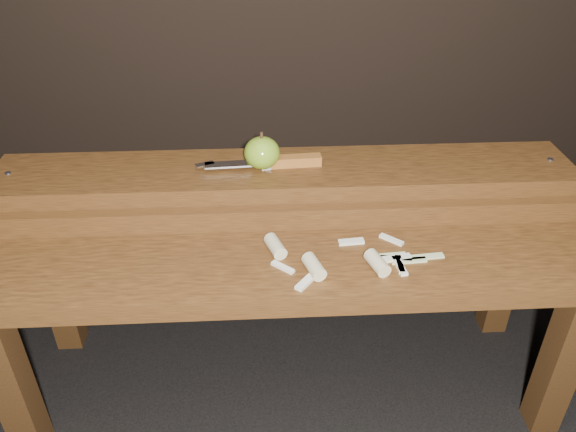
{
  "coord_description": "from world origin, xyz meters",
  "views": [
    {
      "loc": [
        -0.05,
        -0.85,
        1.05
      ],
      "look_at": [
        0.0,
        0.06,
        0.45
      ],
      "focal_mm": 35.0,
      "sensor_mm": 36.0,
      "label": 1
    }
  ],
  "objects": [
    {
      "name": "ground",
      "position": [
        0.0,
        0.0,
        0.0
      ],
      "size": [
        60.0,
        60.0,
        0.0
      ],
      "primitive_type": "plane",
      "color": "black"
    },
    {
      "name": "bench_front_tier",
      "position": [
        0.0,
        -0.06,
        0.35
      ],
      "size": [
        1.2,
        0.2,
        0.42
      ],
      "color": "#38210E",
      "rests_on": "ground"
    },
    {
      "name": "bench_rear_tier",
      "position": [
        0.0,
        0.17,
        0.41
      ],
      "size": [
        1.2,
        0.21,
        0.5
      ],
      "color": "#38210E",
      "rests_on": "ground"
    },
    {
      "name": "apple",
      "position": [
        -0.05,
        0.17,
        0.53
      ],
      "size": [
        0.07,
        0.07,
        0.08
      ],
      "color": "olive",
      "rests_on": "bench_rear_tier"
    },
    {
      "name": "knife",
      "position": [
        -0.01,
        0.17,
        0.51
      ],
      "size": [
        0.26,
        0.04,
        0.02
      ],
      "color": "#945520",
      "rests_on": "bench_rear_tier"
    },
    {
      "name": "apple_scraps",
      "position": [
        0.08,
        -0.05,
        0.43
      ],
      "size": [
        0.33,
        0.16,
        0.03
      ],
      "color": "beige",
      "rests_on": "bench_front_tier"
    }
  ]
}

